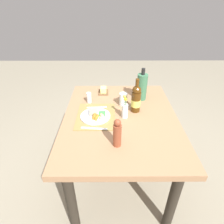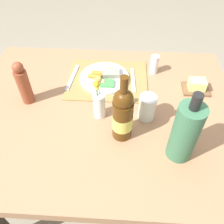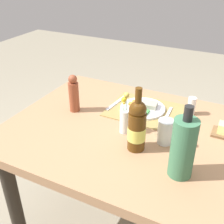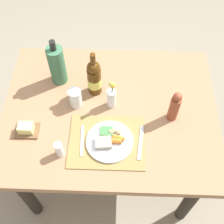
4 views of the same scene
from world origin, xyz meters
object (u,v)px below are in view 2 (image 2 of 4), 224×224
(wine_bottle, at_px, (123,115))
(salt_shaker, at_px, (154,64))
(fork, at_px, (133,80))
(knife, at_px, (72,77))
(flower_vase, at_px, (99,103))
(cooler_bottle, at_px, (185,132))
(dinner_plate, at_px, (104,77))
(water_tumbler, at_px, (147,109))
(dining_table, at_px, (103,124))
(butter_dish, at_px, (196,86))
(pepper_mill, at_px, (23,84))

(wine_bottle, distance_m, salt_shaker, 0.47)
(fork, xyz_separation_m, knife, (0.32, -0.00, 0.00))
(flower_vase, xyz_separation_m, cooler_bottle, (-0.33, 0.19, 0.06))
(dinner_plate, distance_m, knife, 0.17)
(dinner_plate, height_order, salt_shaker, salt_shaker)
(dinner_plate, relative_size, water_tumbler, 2.10)
(dinner_plate, bearing_deg, dining_table, 91.75)
(dinner_plate, xyz_separation_m, water_tumbler, (-0.21, 0.25, 0.04))
(butter_dish, bearing_deg, fork, -9.32)
(flower_vase, bearing_deg, dinner_plate, -90.41)
(dining_table, distance_m, fork, 0.28)
(cooler_bottle, relative_size, wine_bottle, 1.03)
(water_tumbler, bearing_deg, knife, -33.50)
(butter_dish, height_order, pepper_mill, pepper_mill)
(cooler_bottle, bearing_deg, wine_bottle, -19.82)
(dining_table, bearing_deg, pepper_mill, -6.29)
(dinner_plate, distance_m, fork, 0.15)
(knife, distance_m, water_tumbler, 0.46)
(fork, distance_m, cooler_bottle, 0.49)
(wine_bottle, bearing_deg, butter_dish, -140.24)
(flower_vase, bearing_deg, cooler_bottle, 150.77)
(knife, bearing_deg, wine_bottle, 133.82)
(knife, bearing_deg, dinner_plate, -174.17)
(dining_table, distance_m, wine_bottle, 0.29)
(dining_table, xyz_separation_m, pepper_mill, (0.36, -0.04, 0.21))
(pepper_mill, relative_size, water_tumbler, 1.79)
(dinner_plate, relative_size, salt_shaker, 2.51)
(knife, distance_m, salt_shaker, 0.44)
(flower_vase, height_order, butter_dish, flower_vase)
(flower_vase, xyz_separation_m, wine_bottle, (-0.10, 0.10, 0.04))
(fork, xyz_separation_m, butter_dish, (-0.31, 0.05, 0.02))
(wine_bottle, bearing_deg, dining_table, -55.49)
(water_tumbler, bearing_deg, wine_bottle, 44.67)
(wine_bottle, bearing_deg, salt_shaker, -109.94)
(cooler_bottle, bearing_deg, water_tumbler, -56.92)
(wine_bottle, bearing_deg, flower_vase, -44.87)
(wine_bottle, distance_m, water_tumbler, 0.16)
(pepper_mill, xyz_separation_m, water_tumbler, (-0.56, 0.07, -0.05))
(water_tumbler, bearing_deg, salt_shaker, -98.89)
(flower_vase, bearing_deg, salt_shaker, -128.32)
(knife, height_order, salt_shaker, salt_shaker)
(water_tumbler, bearing_deg, dining_table, -9.64)
(knife, relative_size, salt_shaker, 2.04)
(butter_dish, distance_m, pepper_mill, 0.83)
(dinner_plate, bearing_deg, fork, 179.84)
(butter_dish, distance_m, salt_shaker, 0.25)
(knife, distance_m, flower_vase, 0.31)
(dinner_plate, relative_size, pepper_mill, 1.17)
(fork, distance_m, wine_bottle, 0.37)
(dinner_plate, bearing_deg, knife, -0.50)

